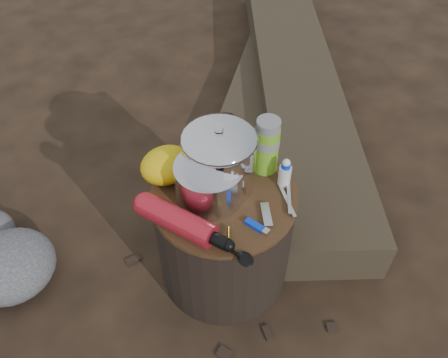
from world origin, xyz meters
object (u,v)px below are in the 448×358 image
travel_mug (225,137)px  fuel_bottle (178,220)px  thermos (267,146)px  log_main (296,83)px  camping_pot (219,158)px  stump (224,235)px

travel_mug → fuel_bottle: bearing=-142.1°
thermos → log_main: bearing=46.4°
log_main → thermos: thermos is taller
log_main → travel_mug: bearing=-114.7°
log_main → travel_mug: 1.00m
camping_pot → travel_mug: (0.09, 0.12, -0.05)m
stump → fuel_bottle: fuel_bottle is taller
stump → log_main: bearing=41.3°
log_main → fuel_bottle: 1.31m
fuel_bottle → travel_mug: (0.27, 0.21, 0.03)m
camping_pot → thermos: camping_pot is taller
fuel_bottle → stump: bearing=-14.2°
stump → camping_pot: camping_pot is taller
travel_mug → stump: bearing=-120.5°
fuel_bottle → camping_pot: bearing=-2.1°
camping_pot → travel_mug: bearing=53.4°
stump → thermos: thermos is taller
log_main → thermos: 1.04m
travel_mug → log_main: bearing=37.6°
fuel_bottle → travel_mug: travel_mug is taller
stump → fuel_bottle: 0.30m
thermos → camping_pot: bearing=175.6°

